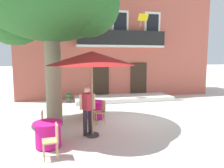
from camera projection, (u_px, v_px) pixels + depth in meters
ground_plane at (137, 119)px, 9.49m from camera, size 120.00×120.00×0.00m
building_facade at (113, 42)px, 15.91m from camera, size 13.00×5.09×7.50m
entrance_step_platform at (124, 98)px, 13.53m from camera, size 5.98×1.86×0.25m
plane_tree at (49, 3)px, 8.10m from camera, size 5.32×4.67×6.36m
cafe_table_near_tree at (48, 134)px, 6.43m from camera, size 0.86×0.86×0.76m
cafe_chair_near_tree_0 at (53, 138)px, 5.74m from camera, size 0.44×0.44×0.91m
cafe_chair_near_tree_1 at (46, 123)px, 7.11m from camera, size 0.42×0.42×0.91m
cafe_table_middle at (96, 110)px, 9.45m from camera, size 0.86×0.86×0.76m
cafe_chair_middle_0 at (92, 103)px, 10.14m from camera, size 0.41×0.41×0.91m
cafe_chair_middle_1 at (101, 111)px, 8.74m from camera, size 0.42×0.42×0.91m
cafe_umbrella at (92, 59)px, 7.06m from camera, size 2.90×2.90×2.85m
ground_planter_left at (69, 97)px, 12.93m from camera, size 0.35×0.35×0.55m
pedestrian_near_entrance at (88, 108)px, 7.32m from camera, size 0.53×0.40×1.68m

